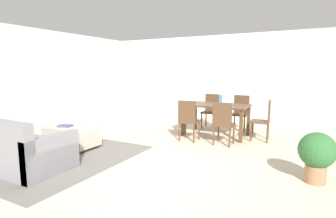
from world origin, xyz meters
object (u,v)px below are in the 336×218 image
at_px(dining_table, 216,108).
at_px(dining_chair_near_right, 223,121).
at_px(dining_chair_near_left, 188,118).
at_px(potted_plant, 317,153).
at_px(ottoman_table, 71,136).
at_px(dining_chair_far_right, 240,111).
at_px(couch, 11,149).
at_px(book_on_ottoman, 65,126).
at_px(vase_centerpiece, 220,100).
at_px(dining_chair_head_east, 264,118).
at_px(dining_chair_far_left, 211,109).

distance_m(dining_table, dining_chair_near_right, 0.90).
relative_size(dining_chair_near_left, potted_plant, 1.27).
distance_m(ottoman_table, dining_chair_far_right, 4.20).
distance_m(dining_table, potted_plant, 2.92).
height_order(couch, book_on_ottoman, couch).
xyz_separation_m(dining_chair_near_right, vase_centerpiece, (-0.33, 0.83, 0.36)).
height_order(dining_table, book_on_ottoman, dining_table).
relative_size(dining_chair_head_east, book_on_ottoman, 3.54).
height_order(vase_centerpiece, book_on_ottoman, vase_centerpiece).
height_order(couch, vase_centerpiece, vase_centerpiece).
height_order(couch, dining_chair_far_right, dining_chair_far_right).
bearing_deg(dining_chair_near_right, ottoman_table, -149.30).
xyz_separation_m(dining_chair_near_right, potted_plant, (1.70, -1.21, -0.10)).
height_order(dining_chair_far_right, potted_plant, dining_chair_far_right).
relative_size(dining_chair_head_east, vase_centerpiece, 3.97).
bearing_deg(dining_table, potted_plant, -43.37).
xyz_separation_m(ottoman_table, dining_table, (2.29, 2.39, 0.42)).
distance_m(dining_chair_head_east, vase_centerpiece, 1.09).
bearing_deg(dining_chair_far_left, dining_chair_far_right, 1.15).
bearing_deg(couch, dining_chair_head_east, 46.66).
bearing_deg(potted_plant, dining_chair_head_east, 116.40).
bearing_deg(potted_plant, dining_table, 136.63).
bearing_deg(dining_table, vase_centerpiece, 27.26).
relative_size(dining_table, dining_chair_head_east, 1.65).
height_order(vase_centerpiece, potted_plant, vase_centerpiece).
distance_m(ottoman_table, dining_chair_near_right, 3.15).
xyz_separation_m(dining_chair_head_east, vase_centerpiece, (-1.03, 0.03, 0.36)).
xyz_separation_m(dining_chair_near_left, potted_plant, (2.48, -1.17, -0.10)).
height_order(dining_table, dining_chair_far_right, dining_chair_far_right).
bearing_deg(couch, ottoman_table, 88.31).
distance_m(dining_chair_near_right, dining_chair_head_east, 1.07).
bearing_deg(book_on_ottoman, dining_table, 45.12).
xyz_separation_m(couch, book_on_ottoman, (-0.09, 1.20, 0.15)).
bearing_deg(vase_centerpiece, couch, -123.26).
height_order(dining_chair_far_left, vase_centerpiece, vase_centerpiece).
bearing_deg(dining_chair_head_east, dining_chair_far_left, 152.24).
bearing_deg(ottoman_table, dining_chair_far_right, 50.29).
height_order(couch, dining_chair_near_left, dining_chair_near_left).
bearing_deg(dining_chair_near_left, potted_plant, -25.32).
relative_size(couch, dining_chair_far_right, 2.22).
distance_m(dining_chair_far_left, dining_chair_head_east, 1.72).
bearing_deg(dining_table, ottoman_table, -133.72).
bearing_deg(couch, potted_plant, 20.14).
bearing_deg(dining_chair_head_east, book_on_ottoman, -145.31).
distance_m(couch, dining_chair_far_left, 4.84).
xyz_separation_m(ottoman_table, potted_plant, (4.40, 0.39, 0.18)).
bearing_deg(dining_chair_far_right, vase_centerpiece, -111.37).
bearing_deg(dining_chair_far_left, dining_chair_near_right, -62.86).
distance_m(vase_centerpiece, potted_plant, 2.91).
height_order(dining_chair_near_right, dining_chair_far_left, same).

